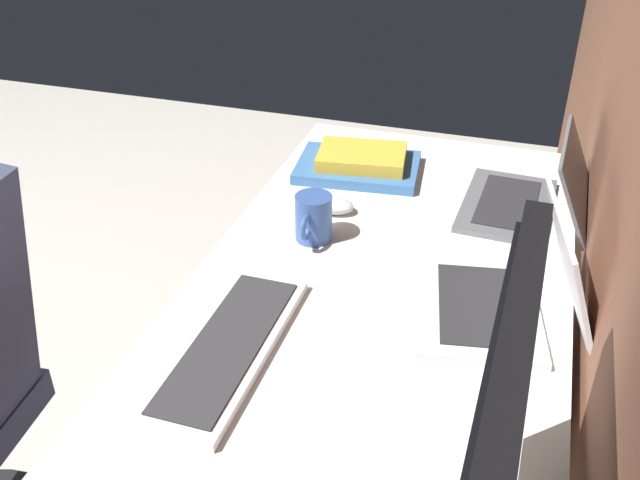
% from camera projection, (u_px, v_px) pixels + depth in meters
% --- Properties ---
extents(desk, '(1.88, 0.72, 0.73)m').
position_uv_depth(desk, '(348.00, 386.00, 1.22)').
color(desk, white).
rests_on(desk, ground).
extents(drawer_pedestal, '(0.40, 0.51, 0.69)m').
position_uv_depth(drawer_pedestal, '(383.00, 428.00, 1.56)').
color(drawer_pedestal, white).
rests_on(drawer_pedestal, ground).
extents(monitor_primary, '(0.48, 0.20, 0.42)m').
position_uv_depth(monitor_primary, '(488.00, 474.00, 0.68)').
color(monitor_primary, black).
rests_on(monitor_primary, desk).
extents(laptop_leftmost, '(0.35, 0.34, 0.21)m').
position_uv_depth(laptop_leftmost, '(513.00, 291.00, 1.26)').
color(laptop_leftmost, silver).
rests_on(laptop_leftmost, desk).
extents(laptop_left, '(0.32, 0.29, 0.19)m').
position_uv_depth(laptop_left, '(534.00, 195.00, 1.58)').
color(laptop_left, '#595B60').
rests_on(laptop_left, desk).
extents(keyboard_main, '(0.42, 0.14, 0.02)m').
position_uv_depth(keyboard_main, '(229.00, 347.00, 1.19)').
color(keyboard_main, silver).
rests_on(keyboard_main, desk).
extents(mouse_spare, '(0.06, 0.10, 0.03)m').
position_uv_depth(mouse_spare, '(331.00, 205.00, 1.59)').
color(mouse_spare, silver).
rests_on(mouse_spare, desk).
extents(book_stack_near, '(0.24, 0.32, 0.06)m').
position_uv_depth(book_stack_near, '(359.00, 163.00, 1.76)').
color(book_stack_near, '#38669E').
rests_on(book_stack_near, desk).
extents(coffee_mug, '(0.12, 0.08, 0.10)m').
position_uv_depth(coffee_mug, '(313.00, 218.00, 1.48)').
color(coffee_mug, '#335193').
rests_on(coffee_mug, desk).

